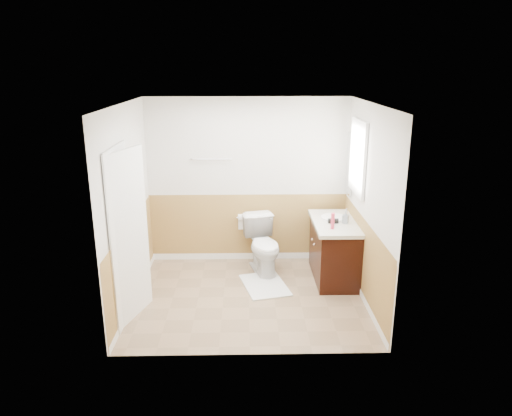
{
  "coord_description": "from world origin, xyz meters",
  "views": [
    {
      "loc": [
        -0.03,
        -5.68,
        2.95
      ],
      "look_at": [
        0.1,
        0.25,
        1.15
      ],
      "focal_mm": 33.47,
      "sensor_mm": 36.0,
      "label": 1
    }
  ],
  "objects_px": {
    "vanity_cabinet": "(334,252)",
    "bath_mat": "(265,285)",
    "soap_dispenser": "(346,217)",
    "lotion_bottle": "(333,221)",
    "toilet": "(264,245)"
  },
  "relations": [
    {
      "from": "lotion_bottle",
      "to": "soap_dispenser",
      "type": "height_order",
      "value": "lotion_bottle"
    },
    {
      "from": "bath_mat",
      "to": "lotion_bottle",
      "type": "xyz_separation_m",
      "value": [
        0.89,
        -0.06,
        0.95
      ]
    },
    {
      "from": "bath_mat",
      "to": "lotion_bottle",
      "type": "relative_size",
      "value": 3.64
    },
    {
      "from": "toilet",
      "to": "vanity_cabinet",
      "type": "bearing_deg",
      "value": -27.98
    },
    {
      "from": "toilet",
      "to": "bath_mat",
      "type": "height_order",
      "value": "toilet"
    },
    {
      "from": "vanity_cabinet",
      "to": "bath_mat",
      "type": "bearing_deg",
      "value": -165.9
    },
    {
      "from": "bath_mat",
      "to": "vanity_cabinet",
      "type": "distance_m",
      "value": 1.09
    },
    {
      "from": "soap_dispenser",
      "to": "vanity_cabinet",
      "type": "bearing_deg",
      "value": 148.97
    },
    {
      "from": "toilet",
      "to": "lotion_bottle",
      "type": "xyz_separation_m",
      "value": [
        0.89,
        -0.56,
        0.55
      ]
    },
    {
      "from": "lotion_bottle",
      "to": "toilet",
      "type": "bearing_deg",
      "value": 148.03
    },
    {
      "from": "toilet",
      "to": "soap_dispenser",
      "type": "bearing_deg",
      "value": -30.01
    },
    {
      "from": "bath_mat",
      "to": "soap_dispenser",
      "type": "height_order",
      "value": "soap_dispenser"
    },
    {
      "from": "bath_mat",
      "to": "soap_dispenser",
      "type": "distance_m",
      "value": 1.46
    },
    {
      "from": "toilet",
      "to": "bath_mat",
      "type": "xyz_separation_m",
      "value": [
        0.0,
        -0.5,
        -0.4
      ]
    },
    {
      "from": "lotion_bottle",
      "to": "bath_mat",
      "type": "bearing_deg",
      "value": 176.15
    }
  ]
}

